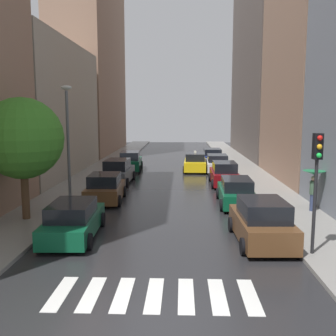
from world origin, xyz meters
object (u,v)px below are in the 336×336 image
at_px(parked_car_left_second, 105,189).
at_px(parked_car_right_fifth, 212,157).
at_px(parked_car_right_nearest, 262,223).
at_px(parked_car_right_second, 236,192).
at_px(traffic_light_right_corner, 317,167).
at_px(lamp_post_left, 68,135).
at_px(parked_car_left_fourth, 130,162).
at_px(parked_car_left_third, 118,172).
at_px(pedestrian_foreground, 314,181).
at_px(street_tree_left, 22,139).
at_px(taxi_midroad, 195,162).
at_px(parked_car_right_fourth, 217,164).
at_px(parked_car_left_nearest, 73,220).
at_px(parked_car_right_third, 224,174).

distance_m(parked_car_left_second, parked_car_right_fifth, 18.90).
height_order(parked_car_right_nearest, parked_car_right_second, parked_car_right_nearest).
height_order(traffic_light_right_corner, lamp_post_left, lamp_post_left).
bearing_deg(parked_car_left_fourth, parked_car_right_second, -152.32).
bearing_deg(parked_car_right_second, lamp_post_left, 92.64).
xyz_separation_m(parked_car_left_third, pedestrian_foreground, (11.44, -8.39, 0.89)).
xyz_separation_m(parked_car_right_nearest, traffic_light_right_corner, (1.50, -1.54, 2.46)).
xyz_separation_m(parked_car_right_fifth, street_tree_left, (-10.48, -21.66, 3.22)).
distance_m(parked_car_right_nearest, parked_car_right_second, 6.42).
height_order(parked_car_left_fourth, pedestrian_foreground, pedestrian_foreground).
relative_size(taxi_midroad, traffic_light_right_corner, 1.11).
relative_size(parked_car_right_nearest, pedestrian_foreground, 2.08).
xyz_separation_m(parked_car_left_second, parked_car_right_nearest, (7.65, -7.01, 0.05)).
bearing_deg(parked_car_left_fourth, parked_car_right_fourth, -96.99).
relative_size(parked_car_left_nearest, lamp_post_left, 0.73).
distance_m(parked_car_left_second, parked_car_left_fourth, 12.48).
bearing_deg(parked_car_right_third, parked_car_right_fourth, -0.56).
height_order(parked_car_left_third, lamp_post_left, lamp_post_left).
relative_size(parked_car_left_fourth, parked_car_right_fourth, 1.07).
relative_size(parked_car_right_third, lamp_post_left, 0.66).
bearing_deg(parked_car_right_nearest, parked_car_right_second, -0.71).
relative_size(parked_car_right_second, parked_car_right_fifth, 1.06).
bearing_deg(pedestrian_foreground, taxi_midroad, -145.40).
distance_m(parked_car_left_second, taxi_midroad, 13.58).
relative_size(parked_car_left_third, traffic_light_right_corner, 1.11).
bearing_deg(parked_car_right_fourth, lamp_post_left, 144.25).
xyz_separation_m(parked_car_right_nearest, lamp_post_left, (-9.50, 6.21, 3.09)).
xyz_separation_m(parked_car_right_third, lamp_post_left, (-9.34, -6.29, 3.12)).
bearing_deg(parked_car_right_third, traffic_light_right_corner, -173.20).
relative_size(parked_car_right_second, lamp_post_left, 0.71).
bearing_deg(parked_car_right_fifth, street_tree_left, 153.55).
bearing_deg(street_tree_left, pedestrian_foreground, 8.00).
bearing_deg(parked_car_right_fourth, parked_car_left_second, 148.32).
bearing_deg(traffic_light_right_corner, parked_car_right_nearest, 134.34).
xyz_separation_m(parked_car_right_fifth, taxi_midroad, (-1.90, -4.97, 0.03)).
relative_size(parked_car_left_second, pedestrian_foreground, 1.98).
distance_m(street_tree_left, traffic_light_right_corner, 12.83).
distance_m(parked_car_left_third, parked_car_right_third, 7.77).
height_order(parked_car_left_nearest, street_tree_left, street_tree_left).
height_order(parked_car_right_fourth, lamp_post_left, lamp_post_left).
xyz_separation_m(parked_car_left_second, parked_car_right_third, (7.50, 5.49, 0.01)).
distance_m(taxi_midroad, pedestrian_foreground, 15.74).
distance_m(parked_car_left_fourth, parked_car_right_third, 10.38).
relative_size(parked_car_right_fourth, parked_car_right_fifth, 0.97).
relative_size(parked_car_right_fifth, lamp_post_left, 0.67).
relative_size(parked_car_left_second, parked_car_right_fifth, 0.95).
xyz_separation_m(parked_car_left_second, parked_car_left_fourth, (-0.18, 12.48, 0.03)).
distance_m(parked_car_left_nearest, parked_car_right_nearest, 7.68).
height_order(taxi_midroad, street_tree_left, street_tree_left).
distance_m(taxi_midroad, street_tree_left, 19.03).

